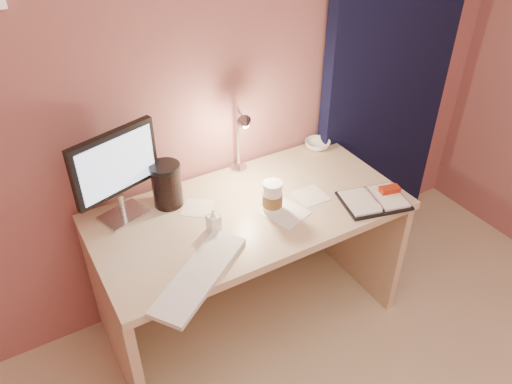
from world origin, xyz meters
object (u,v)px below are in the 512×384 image
monitor (115,169)px  coffee_cup (272,197)px  desk (242,237)px  keyboard (200,275)px  desk_lamp (251,136)px  planner (375,199)px  bowl (317,145)px  lotion_bottle (214,220)px  dark_jar (167,187)px

monitor → coffee_cup: 0.68m
desk → keyboard: size_ratio=2.80×
monitor → desk_lamp: 0.64m
desk_lamp → planner: bearing=-35.4°
desk → monitor: (-0.50, 0.15, 0.48)m
planner → bowl: size_ratio=2.47×
keyboard → coffee_cup: coffee_cup is taller
lotion_bottle → dark_jar: dark_jar is taller
monitor → bowl: bearing=-15.1°
keyboard → coffee_cup: (0.46, 0.22, 0.06)m
monitor → bowl: monitor is taller
keyboard → bowl: (0.95, 0.56, 0.01)m
coffee_cup → lotion_bottle: bearing=179.0°
lotion_bottle → desk: bearing=32.2°
desk_lamp → dark_jar: bearing=-165.1°
keyboard → lotion_bottle: size_ratio=4.52×
dark_jar → coffee_cup: bearing=-35.7°
monitor → planner: monitor is taller
desk → keyboard: bearing=-136.7°
keyboard → lotion_bottle: 0.28m
monitor → lotion_bottle: (0.30, -0.28, -0.20)m
planner → bowl: 0.52m
planner → dark_jar: dark_jar is taller
planner → desk_lamp: bearing=144.2°
monitor → keyboard: 0.57m
monitor → coffee_cup: bearing=-43.9°
monitor → planner: (1.03, -0.47, -0.24)m
desk_lamp → keyboard: bearing=-121.2°
keyboard → dark_jar: dark_jar is taller
dark_jar → desk_lamp: bearing=0.5°
monitor → planner: 1.15m
coffee_cup → lotion_bottle: (-0.29, 0.00, -0.01)m
desk → bowl: (0.58, 0.21, 0.25)m
planner → bowl: planner is taller
keyboard → dark_jar: (0.07, 0.49, 0.08)m
coffee_cup → dark_jar: (-0.38, 0.27, 0.02)m
monitor → coffee_cup: size_ratio=2.90×
planner → desk_lamp: (-0.39, 0.46, 0.22)m
bowl → desk_lamp: bearing=-171.9°
monitor → bowl: (1.08, 0.06, -0.23)m
coffee_cup → dark_jar: 0.47m
dark_jar → desk_lamp: size_ratio=0.51×
desk → bowl: bearing=19.8°
desk → lotion_bottle: lotion_bottle is taller
desk → coffee_cup: 0.33m
dark_jar → keyboard: bearing=-98.6°
monitor → dark_jar: 0.26m
keyboard → bowl: size_ratio=3.68×
desk → planner: size_ratio=4.17×
planner → lotion_bottle: (-0.73, 0.19, 0.04)m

